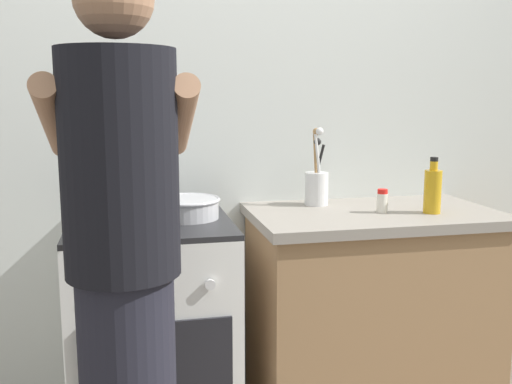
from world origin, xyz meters
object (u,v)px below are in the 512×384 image
at_px(oil_bottle, 433,190).
at_px(person, 125,287).
at_px(utensil_crock, 317,184).
at_px(spice_bottle, 382,201).
at_px(pot, 111,202).
at_px(stove_range, 154,335).
at_px(mixing_bowl, 187,207).

height_order(oil_bottle, person, person).
relative_size(oil_bottle, person, 0.13).
bearing_deg(utensil_crock, spice_bottle, -46.37).
bearing_deg(pot, stove_range, -14.50).
bearing_deg(spice_bottle, mixing_bowl, 175.52).
bearing_deg(person, utensil_crock, 45.22).
bearing_deg(pot, utensil_crock, 9.11).
bearing_deg(mixing_bowl, utensil_crock, 15.14).
xyz_separation_m(stove_range, spice_bottle, (0.91, -0.04, 0.50)).
height_order(utensil_crock, spice_bottle, utensil_crock).
bearing_deg(person, spice_bottle, 30.53).
height_order(pot, oil_bottle, oil_bottle).
distance_m(pot, utensil_crock, 0.86).
height_order(spice_bottle, person, person).
distance_m(utensil_crock, person, 1.15).
bearing_deg(stove_range, spice_bottle, -2.65).
distance_m(mixing_bowl, person, 0.70).
bearing_deg(person, pot, 94.00).
relative_size(utensil_crock, oil_bottle, 1.48).
xyz_separation_m(mixing_bowl, spice_bottle, (0.77, -0.06, 0.00)).
xyz_separation_m(stove_range, oil_bottle, (1.10, -0.09, 0.54)).
bearing_deg(utensil_crock, person, -134.78).
distance_m(mixing_bowl, oil_bottle, 0.97).
height_order(pot, person, person).
height_order(pot, utensil_crock, utensil_crock).
relative_size(utensil_crock, person, 0.20).
height_order(stove_range, mixing_bowl, mixing_bowl).
height_order(pot, spice_bottle, pot).
bearing_deg(pot, person, -86.00).
height_order(mixing_bowl, person, person).
xyz_separation_m(mixing_bowl, person, (-0.23, -0.65, -0.08)).
distance_m(stove_range, spice_bottle, 1.04).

